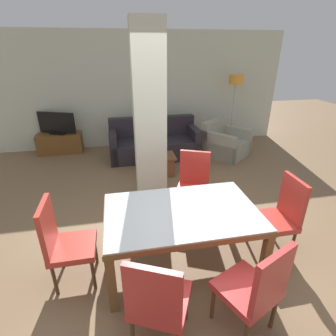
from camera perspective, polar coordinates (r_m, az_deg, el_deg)
name	(u,v)px	position (r m, az deg, el deg)	size (l,w,h in m)	color
ground_plane	(181,262)	(3.34, 2.75, -19.74)	(18.00, 18.00, 0.00)	brown
back_wall	(140,91)	(6.70, -6.07, 16.34)	(7.20, 0.09, 2.70)	beige
divider_pillar	(150,122)	(3.87, -4.03, 10.01)	(0.45, 0.32, 2.70)	beige
dining_table	(182,221)	(2.95, 2.99, -11.46)	(1.66, 1.05, 0.74)	brown
dining_chair_head_right	(280,214)	(3.45, 23.25, -9.12)	(0.46, 0.46, 0.99)	#BF372F
dining_chair_near_left	(158,300)	(2.31, -2.26, -26.79)	(0.61, 0.61, 0.99)	red
dining_chair_head_left	(63,241)	(3.00, -21.83, -14.45)	(0.46, 0.46, 0.99)	#C2382C
dining_chair_far_right	(193,183)	(3.84, 5.50, -3.31)	(0.60, 0.60, 0.99)	red
dining_chair_near_right	(256,287)	(2.49, 18.52, -23.44)	(0.61, 0.61, 0.99)	#BF3634
sofa	(154,144)	(6.07, -3.04, 5.24)	(1.99, 0.87, 0.87)	#252128
armchair	(225,144)	(6.26, 12.21, 5.17)	(1.21, 1.20, 0.80)	gray
coffee_table	(159,165)	(5.20, -2.03, 0.73)	(0.64, 0.46, 0.40)	brown
bottle	(160,154)	(4.97, -1.85, 3.16)	(0.07, 0.07, 0.25)	#194C23
tv_stand	(60,143)	(6.81, -22.40, 5.02)	(1.01, 0.40, 0.47)	brown
tv_screen	(57,123)	(6.67, -23.07, 8.91)	(0.85, 0.37, 0.51)	black
floor_lamp	(236,86)	(6.85, 14.51, 16.83)	(0.34, 0.34, 1.73)	#B7B7BC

